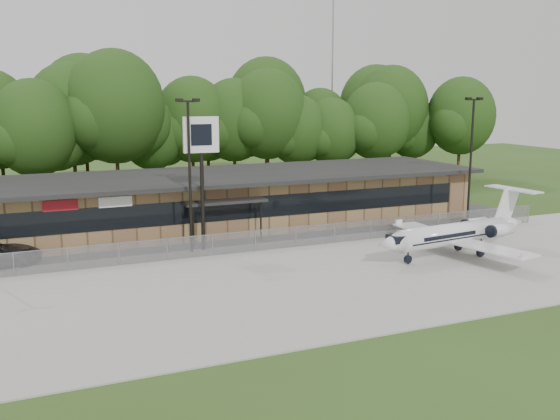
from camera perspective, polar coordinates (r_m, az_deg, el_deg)
name	(u,v)px	position (r m, az deg, el deg)	size (l,w,h in m)	color
ground	(391,325)	(29.80, 10.08, -10.33)	(160.00, 160.00, 0.00)	#36481A
apron	(314,278)	(36.36, 3.17, -6.22)	(64.00, 18.00, 0.08)	#9E9B93
parking_lot	(246,236)	(46.59, -3.08, -2.43)	(50.00, 9.00, 0.06)	#383835
terminal	(227,199)	(50.29, -4.84, 1.02)	(41.00, 11.65, 4.30)	olive
fence	(269,240)	(42.33, -1.00, -2.73)	(46.00, 0.04, 1.52)	gray
treeline	(172,122)	(67.04, -9.81, 7.90)	(72.00, 12.00, 15.00)	#193A12
radio_mast	(332,77)	(80.44, 4.80, 12.03)	(0.20, 0.20, 25.00)	gray
light_pole_mid	(189,164)	(41.28, -8.28, 4.15)	(1.55, 0.30, 10.23)	black
light_pole_right	(471,151)	(52.09, 17.08, 5.14)	(1.55, 0.30, 10.23)	black
business_jet	(458,234)	(42.25, 15.94, -2.14)	(12.64, 11.30, 4.25)	silver
pole_sign	(201,149)	(41.70, -7.21, 5.55)	(2.38, 0.40, 9.05)	black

